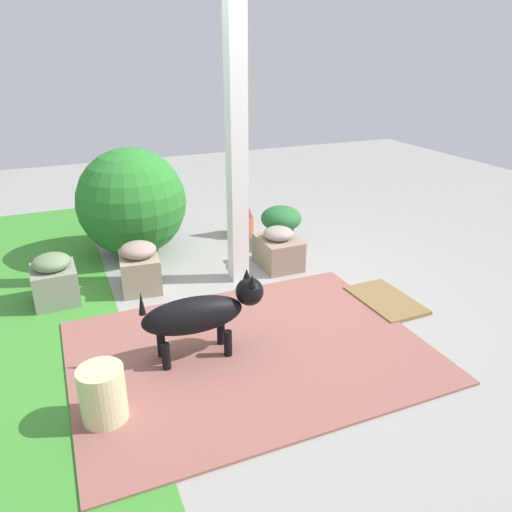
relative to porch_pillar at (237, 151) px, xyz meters
name	(u,v)px	position (x,y,z in m)	size (l,w,h in m)	color
ground_plane	(242,298)	(-0.38, 0.12, -1.16)	(12.00, 12.00, 0.00)	#989691
brick_path	(250,351)	(-1.15, 0.36, -1.15)	(1.80, 2.40, 0.02)	#93594F
porch_pillar	(237,151)	(0.00, 0.00, 0.00)	(0.15, 0.15, 2.33)	white
stone_planter_nearest	(278,249)	(0.10, -0.45, -0.99)	(0.47, 0.36, 0.40)	gray
stone_planter_mid	(140,267)	(0.13, 0.86, -0.96)	(0.43, 0.37, 0.44)	gray
stone_planter_far	(55,280)	(0.16, 1.56, -0.96)	(0.39, 0.35, 0.43)	gray
round_shrub	(132,202)	(0.99, 0.75, -0.62)	(1.08, 1.08, 1.08)	#2A792A
terracotta_pot_spiky	(240,211)	(1.05, -0.43, -0.89)	(0.30, 0.30, 0.58)	#BB6A45
terracotta_pot_broad	(281,223)	(0.60, -0.72, -0.91)	(0.43, 0.43, 0.43)	#AE5C35
dog	(202,313)	(-1.06, 0.67, -0.83)	(0.25, 0.84, 0.58)	black
ceramic_urn	(103,395)	(-1.46, 1.37, -0.99)	(0.26, 0.26, 0.35)	beige
doormat	(386,300)	(-0.91, -0.96, -1.15)	(0.66, 0.41, 0.03)	olive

